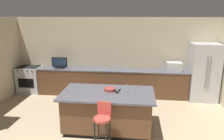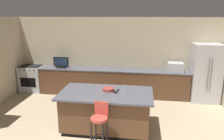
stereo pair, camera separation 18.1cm
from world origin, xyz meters
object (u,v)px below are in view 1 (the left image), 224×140
Objects in this scene: refrigerator at (203,72)px; fruit_bowl at (110,89)px; range_oven at (30,79)px; tv_remote at (119,90)px; kitchen_island at (108,111)px; tv_monitor at (59,63)px; bar_stool_center at (103,122)px; microwave at (174,67)px; cell_phone at (117,92)px.

fruit_bowl is at bearing -143.11° from refrigerator.
tv_remote is at bearing -32.35° from range_oven.
range_oven is (-3.08, 2.27, -0.01)m from kitchen_island.
kitchen_island is at bearing -103.52° from fruit_bowl.
kitchen_island is at bearing -141.60° from refrigerator.
tv_monitor is (-1.94, 2.22, 0.60)m from kitchen_island.
bar_stool_center reaches higher than range_oven.
refrigerator reaches higher than fruit_bowl.
range_oven is 1.30m from tv_monitor.
refrigerator is 6.60× the size of fruit_bowl.
kitchen_island is 0.51m from fruit_bowl.
microwave reaches higher than range_oven.
refrigerator is at bearing 6.66° from cell_phone.
microwave reaches higher than fruit_bowl.
microwave is 2.82× the size of tv_remote.
refrigerator is at bearing -0.67° from range_oven.
microwave reaches higher than kitchen_island.
tv_remote is (-1.61, -2.12, -0.11)m from microwave.
microwave is 3.20× the size of cell_phone.
microwave is at bearing 175.62° from refrigerator.
cell_phone is at bearing -99.90° from tv_remote.
range_oven is 0.94× the size of bar_stool_center.
microwave is 1.73× the size of fruit_bowl.
cell_phone is at bearing -34.01° from fruit_bowl.
tv_remote is at bearing 3.24° from fruit_bowl.
tv_monitor is 3.02m from tv_remote.
fruit_bowl reaches higher than kitchen_island.
microwave is 3.81m from tv_monitor.
range_oven is at bearing 112.10° from cell_phone.
refrigerator reaches higher than range_oven.
refrigerator reaches higher than tv_monitor.
range_oven is at bearing 177.45° from tv_monitor.
kitchen_island is 12.69× the size of tv_remote.
range_oven is 6.17× the size of cell_phone.
tv_monitor is at bearing -179.22° from microwave.
tv_remote is (3.34, -2.12, 0.48)m from range_oven.
microwave is (1.87, 2.27, 0.58)m from kitchen_island.
fruit_bowl is 1.63× the size of tv_remote.
bar_stool_center is (0.01, -0.80, 0.12)m from kitchen_island.
bar_stool_center reaches higher than tv_remote.
fruit_bowl is at bearing -46.43° from tv_monitor.
cell_phone is (2.15, -2.19, -0.15)m from tv_monitor.
kitchen_island reaches higher than range_oven.
kitchen_island is 4.49× the size of microwave.
cell_phone is at bearing -34.31° from range_oven.
range_oven is 1.93× the size of microwave.
fruit_bowl is 0.22m from tv_remote.
tv_remote is (0.25, 0.95, 0.34)m from bar_stool_center.
refrigerator is at bearing 36.89° from fruit_bowl.
cell_phone is at bearing 85.93° from bar_stool_center.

